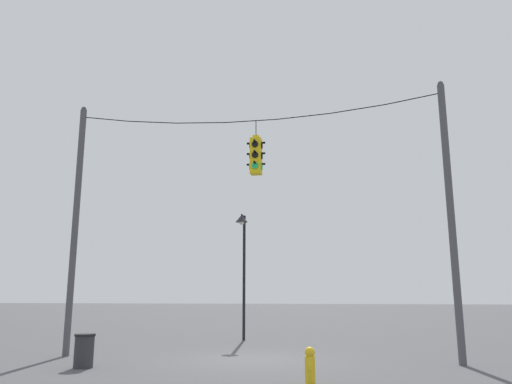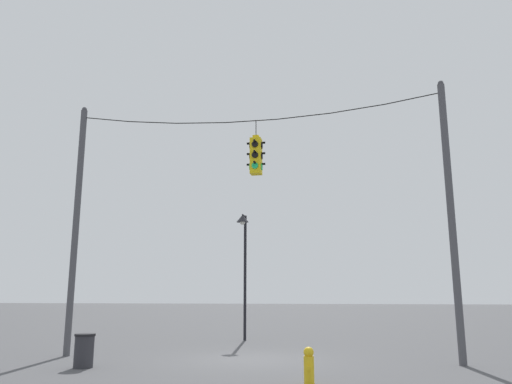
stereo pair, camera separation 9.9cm
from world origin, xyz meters
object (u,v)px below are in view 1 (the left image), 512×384
(utility_pole_left, at_px, (75,225))
(utility_pole_right, at_px, (451,215))
(traffic_light_near_right_pole, at_px, (256,156))
(trash_bin, at_px, (84,351))
(fire_hydrant, at_px, (310,365))
(street_lamp, at_px, (243,244))

(utility_pole_left, bearing_deg, utility_pole_right, 0.00)
(utility_pole_left, xyz_separation_m, traffic_light_near_right_pole, (5.97, 0.00, 2.04))
(trash_bin, bearing_deg, utility_pole_right, 13.06)
(fire_hydrant, height_order, trash_bin, trash_bin)
(utility_pole_right, xyz_separation_m, traffic_light_near_right_pole, (-5.63, 0.00, 2.04))
(utility_pole_right, height_order, street_lamp, utility_pole_right)
(utility_pole_left, xyz_separation_m, fire_hydrant, (7.78, -3.55, -3.68))
(utility_pole_left, bearing_deg, fire_hydrant, -24.55)
(fire_hydrant, bearing_deg, street_lamp, 109.96)
(utility_pole_left, distance_m, traffic_light_near_right_pole, 6.31)
(fire_hydrant, xyz_separation_m, trash_bin, (-5.94, 1.29, 0.05))
(traffic_light_near_right_pole, relative_size, fire_hydrant, 2.31)
(street_lamp, distance_m, fire_hydrant, 10.84)
(utility_pole_right, relative_size, traffic_light_near_right_pole, 4.68)
(traffic_light_near_right_pole, xyz_separation_m, fire_hydrant, (1.82, -3.55, -5.72))
(utility_pole_right, xyz_separation_m, fire_hydrant, (-3.82, -3.55, -3.68))
(utility_pole_right, relative_size, fire_hydrant, 10.82)
(utility_pole_left, height_order, fire_hydrant, utility_pole_left)
(traffic_light_near_right_pole, distance_m, fire_hydrant, 6.98)
(utility_pole_right, distance_m, trash_bin, 10.66)
(trash_bin, bearing_deg, street_lamp, 73.54)
(traffic_light_near_right_pole, height_order, street_lamp, traffic_light_near_right_pole)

